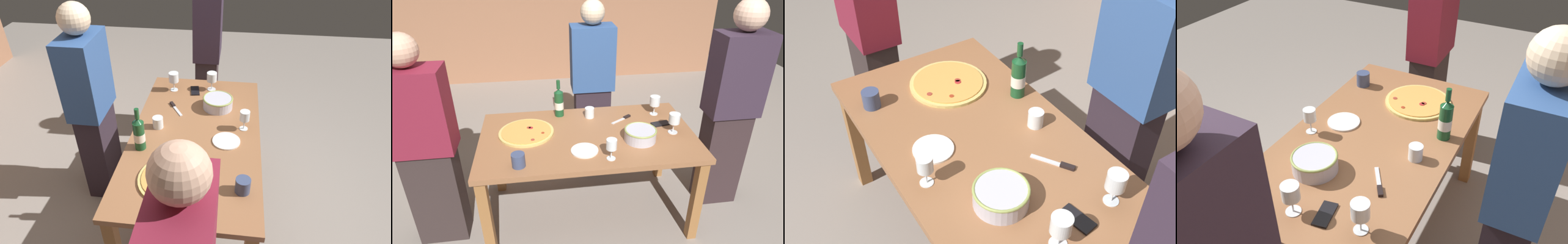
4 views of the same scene
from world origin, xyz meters
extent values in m
plane|color=gray|center=(0.00, 0.00, 0.00)|extent=(8.00, 8.00, 0.00)
cube|color=#96623E|center=(0.00, 0.00, 0.73)|extent=(1.60, 0.90, 0.04)
cube|color=#996435|center=(-0.74, -0.40, 0.35)|extent=(0.07, 0.07, 0.71)
cube|color=#996435|center=(-0.74, 0.40, 0.35)|extent=(0.07, 0.07, 0.71)
cylinder|color=#D2B963|center=(-0.46, 0.08, 0.76)|extent=(0.41, 0.41, 0.02)
cylinder|color=#F29E48|center=(-0.46, 0.08, 0.77)|extent=(0.37, 0.37, 0.01)
cylinder|color=#AF2728|center=(-0.42, 0.12, 0.77)|extent=(0.03, 0.03, 0.00)
cylinder|color=#9C3A2A|center=(-0.41, -0.05, 0.77)|extent=(0.03, 0.03, 0.00)
cylinder|color=#9D341A|center=(-0.33, 0.04, 0.77)|extent=(0.02, 0.02, 0.00)
cylinder|color=#A23829|center=(-0.44, 0.13, 0.77)|extent=(0.03, 0.03, 0.00)
cylinder|color=silver|center=(0.37, -0.13, 0.79)|extent=(0.23, 0.23, 0.09)
torus|color=#98A756|center=(0.37, -0.13, 0.83)|extent=(0.23, 0.23, 0.01)
cylinder|color=#164925|center=(-0.19, 0.35, 0.85)|extent=(0.07, 0.07, 0.21)
cone|color=#164925|center=(-0.19, 0.35, 0.97)|extent=(0.07, 0.07, 0.03)
cylinder|color=#164925|center=(-0.19, 0.35, 1.02)|extent=(0.03, 0.03, 0.07)
cylinder|color=silver|center=(-0.19, 0.35, 0.84)|extent=(0.07, 0.07, 0.06)
cylinder|color=white|center=(0.64, -0.06, 0.75)|extent=(0.07, 0.07, 0.00)
cylinder|color=white|center=(0.64, -0.06, 0.79)|extent=(0.01, 0.01, 0.08)
cylinder|color=white|center=(0.64, -0.06, 0.87)|extent=(0.08, 0.08, 0.08)
cylinder|color=maroon|center=(0.64, -0.06, 0.84)|extent=(0.07, 0.07, 0.02)
cylinder|color=white|center=(0.59, 0.26, 0.75)|extent=(0.07, 0.07, 0.00)
cylinder|color=white|center=(0.59, 0.26, 0.79)|extent=(0.01, 0.01, 0.08)
cylinder|color=white|center=(0.59, 0.26, 0.87)|extent=(0.08, 0.08, 0.08)
cylinder|color=maroon|center=(0.59, 0.26, 0.84)|extent=(0.07, 0.07, 0.02)
cylinder|color=white|center=(0.11, -0.33, 0.75)|extent=(0.06, 0.06, 0.00)
cylinder|color=white|center=(0.11, -0.33, 0.79)|extent=(0.01, 0.01, 0.07)
cylinder|color=white|center=(0.11, -0.33, 0.86)|extent=(0.07, 0.07, 0.07)
cylinder|color=#3B486D|center=(-0.50, -0.33, 0.80)|extent=(0.09, 0.09, 0.09)
cylinder|color=white|center=(0.05, 0.28, 0.79)|extent=(0.08, 0.08, 0.08)
cylinder|color=white|center=(-0.05, -0.22, 0.76)|extent=(0.19, 0.19, 0.01)
cube|color=black|center=(0.59, 0.08, 0.76)|extent=(0.15, 0.09, 0.01)
cube|color=silver|center=(0.28, 0.17, 0.75)|extent=(0.14, 0.10, 0.01)
cube|color=black|center=(0.36, 0.23, 0.76)|extent=(0.07, 0.06, 0.02)
cube|color=#2A1F29|center=(0.16, 0.80, 0.39)|extent=(0.33, 0.20, 0.79)
cube|color=#2E508B|center=(0.16, 0.80, 1.08)|extent=(0.39, 0.24, 0.59)
cube|color=#312726|center=(-1.13, -0.09, 0.39)|extent=(0.35, 0.20, 0.78)
camera|label=1|loc=(-1.88, -0.23, 2.21)|focal=31.22mm
camera|label=2|loc=(-0.32, -2.17, 2.05)|focal=31.21mm
camera|label=3|loc=(1.36, -0.85, 2.25)|focal=43.20mm
camera|label=4|loc=(1.56, 0.82, 2.08)|focal=36.54mm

